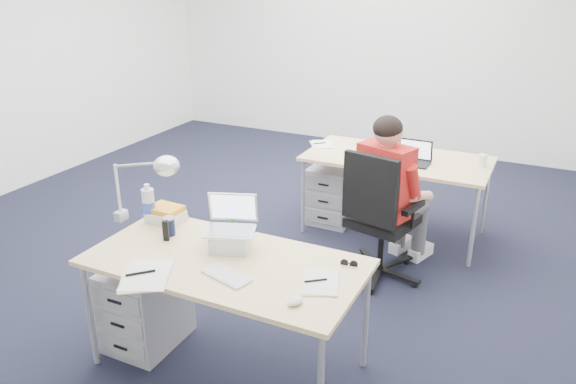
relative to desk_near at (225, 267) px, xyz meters
The scene contains 24 objects.
floor 1.67m from the desk_near, 115.93° to the left, with size 7.00×7.00×0.00m, color black.
room 1.84m from the desk_near, 115.93° to the left, with size 6.02×7.02×2.80m.
desk_near is the anchor object (origin of this frame).
desk_far 2.30m from the desk_near, 80.50° to the left, with size 1.60×0.80×0.73m.
office_chair 1.57m from the desk_near, 70.85° to the left, with size 0.79×0.79×1.06m.
seated_person 1.70m from the desk_near, 71.39° to the left, with size 0.55×0.78×1.29m.
drawer_pedestal_near 0.73m from the desk_near, behind, with size 0.40×0.50×0.55m, color #ABACB0.
drawer_pedestal_far 2.34m from the desk_near, 95.51° to the left, with size 0.40×0.50×0.55m, color #ABACB0.
silver_laptop 0.25m from the desk_near, 107.64° to the left, with size 0.29×0.23×0.31m, color silver, non-canonical shape.
wireless_keyboard 0.20m from the desk_near, 55.84° to the right, with size 0.29×0.12×0.01m, color white.
computer_mouse 0.61m from the desk_near, 22.73° to the right, with size 0.06×0.09×0.03m, color white.
headphones 0.21m from the desk_near, 105.01° to the left, with size 0.23×0.18×0.04m, color black, non-canonical shape.
can_koozie 0.51m from the desk_near, 165.09° to the left, with size 0.07×0.07×0.12m, color #131C3C.
water_bottle 0.78m from the desk_near, 162.09° to the left, with size 0.08×0.08×0.26m, color silver.
bear_figurine 0.33m from the desk_near, 111.97° to the left, with size 0.08×0.06×0.14m, color #297A20, non-canonical shape.
book_stack 0.69m from the desk_near, 155.53° to the left, with size 0.23×0.17×0.10m, color silver.
cordless_phone 0.47m from the desk_near, behind, with size 0.04×0.02×0.13m, color black.
papers_left 0.46m from the desk_near, 130.13° to the right, with size 0.24×0.34×0.01m, color #F6DB8E.
papers_right 0.59m from the desk_near, ahead, with size 0.19×0.26×0.01m, color #F6DB8E.
sunglasses 0.71m from the desk_near, 20.88° to the left, with size 0.10×0.05×0.02m, color black, non-canonical shape.
desk_lamp 0.83m from the desk_near, 167.20° to the left, with size 0.46×0.17×0.53m, color silver, non-canonical shape.
dark_laptop 2.21m from the desk_near, 75.82° to the left, with size 0.29×0.28×0.21m, color black, non-canonical shape.
far_cup 2.59m from the desk_near, 65.18° to the left, with size 0.07×0.07×0.10m, color white.
far_papers 2.34m from the desk_near, 99.11° to the left, with size 0.18×0.26×0.01m, color white.
Camera 1 is at (2.23, -3.77, 2.29)m, focal length 35.00 mm.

